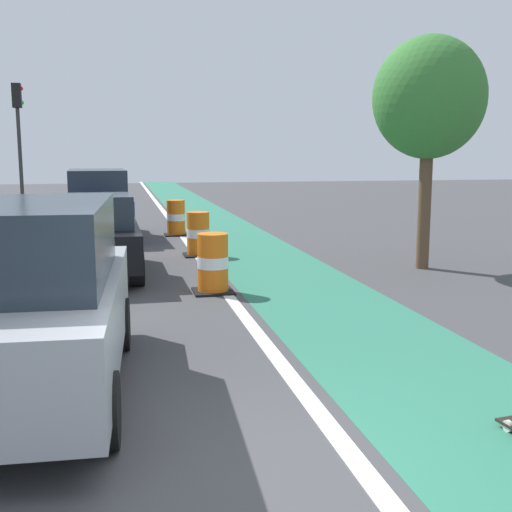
% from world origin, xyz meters
% --- Properties ---
extents(ground_plane, '(100.00, 100.00, 0.00)m').
position_xyz_m(ground_plane, '(0.00, 0.00, 0.00)').
color(ground_plane, '#424244').
extents(bike_lane_strip, '(2.50, 80.00, 0.01)m').
position_xyz_m(bike_lane_strip, '(2.40, 12.00, 0.00)').
color(bike_lane_strip, '#2D755B').
rests_on(bike_lane_strip, ground).
extents(lane_divider_stripe, '(0.20, 80.00, 0.01)m').
position_xyz_m(lane_divider_stripe, '(0.90, 12.00, 0.01)').
color(lane_divider_stripe, silver).
rests_on(lane_divider_stripe, ground).
extents(parked_suv_nearest, '(2.09, 4.68, 2.04)m').
position_xyz_m(parked_suv_nearest, '(-1.91, 2.14, 1.04)').
color(parked_suv_nearest, '#9EA0A5').
rests_on(parked_suv_nearest, ground).
extents(parked_sedan_second, '(1.97, 4.13, 1.70)m').
position_xyz_m(parked_sedan_second, '(-1.52, 8.77, 0.83)').
color(parked_sedan_second, black).
rests_on(parked_sedan_second, ground).
extents(parked_suv_third, '(2.07, 4.67, 2.04)m').
position_xyz_m(parked_suv_third, '(-1.58, 14.95, 1.04)').
color(parked_suv_third, navy).
rests_on(parked_suv_third, ground).
extents(traffic_barrel_front, '(0.73, 0.73, 1.09)m').
position_xyz_m(traffic_barrel_front, '(0.67, 6.69, 0.53)').
color(traffic_barrel_front, orange).
rests_on(traffic_barrel_front, ground).
extents(traffic_barrel_mid, '(0.73, 0.73, 1.09)m').
position_xyz_m(traffic_barrel_mid, '(0.93, 10.98, 0.53)').
color(traffic_barrel_mid, orange).
rests_on(traffic_barrel_mid, ground).
extents(traffic_barrel_back, '(0.73, 0.73, 1.09)m').
position_xyz_m(traffic_barrel_back, '(0.74, 15.07, 0.53)').
color(traffic_barrel_back, orange).
rests_on(traffic_barrel_back, ground).
extents(traffic_light_corner, '(0.41, 0.32, 5.10)m').
position_xyz_m(traffic_light_corner, '(-4.59, 21.27, 3.50)').
color(traffic_light_corner, '#2D2D2D').
rests_on(traffic_light_corner, ground).
extents(street_tree_sidewalk, '(2.40, 2.40, 5.00)m').
position_xyz_m(street_tree_sidewalk, '(5.58, 8.20, 3.67)').
color(street_tree_sidewalk, brown).
rests_on(street_tree_sidewalk, ground).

